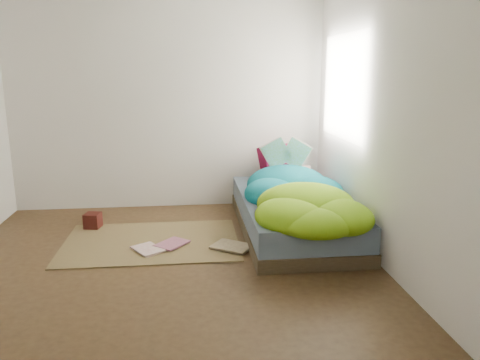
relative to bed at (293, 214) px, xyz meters
name	(u,v)px	position (x,y,z in m)	size (l,w,h in m)	color
ground	(165,265)	(-1.22, -0.72, -0.17)	(3.50, 3.50, 0.00)	#3D2917
room_walls	(159,61)	(-1.21, -0.71, 1.46)	(3.54, 3.54, 2.62)	silver
bed	(293,214)	(0.00, 0.00, 0.00)	(1.00, 2.00, 0.34)	#332B1C
duvet	(299,186)	(0.00, -0.22, 0.34)	(0.96, 1.84, 0.34)	#07516E
rug	(152,242)	(-1.37, -0.17, -0.16)	(1.60, 1.10, 0.01)	brown
pillow_floral	(285,176)	(0.06, 0.66, 0.24)	(0.58, 0.36, 0.13)	white
pillow_magenta	(277,163)	(-0.02, 0.76, 0.37)	(0.40, 0.12, 0.40)	#4F0527
open_book	(286,144)	(0.01, 0.40, 0.64)	(0.43, 0.09, 0.26)	green
wooden_box	(93,220)	(-1.98, 0.29, -0.08)	(0.15, 0.15, 0.15)	#330F0B
floor_book_a	(137,252)	(-1.47, -0.46, -0.15)	(0.21, 0.28, 0.02)	white
floor_book_b	(163,242)	(-1.26, -0.24, -0.14)	(0.21, 0.28, 0.03)	#B06580
floor_book_c	(225,251)	(-0.71, -0.53, -0.14)	(0.25, 0.34, 0.03)	tan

